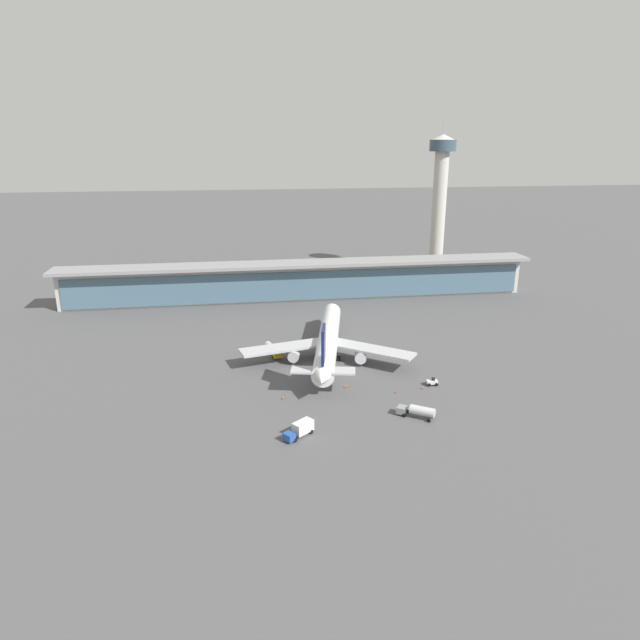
{
  "coord_description": "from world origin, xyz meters",
  "views": [
    {
      "loc": [
        -24.46,
        -140.68,
        59.64
      ],
      "look_at": [
        0.0,
        18.04,
        7.87
      ],
      "focal_mm": 31.19,
      "sensor_mm": 36.0,
      "label": 1
    }
  ],
  "objects_px": {
    "service_truck_near_nose_blue": "(300,429)",
    "safety_cone_alpha": "(283,398)",
    "service_truck_mid_apron_grey": "(418,411)",
    "control_tower": "(440,193)",
    "safety_cone_bravo": "(396,392)",
    "service_truck_by_tail_white": "(432,382)",
    "airliner_on_stand": "(328,341)",
    "safety_cone_echo": "(345,386)",
    "safety_cone_charlie": "(422,388)",
    "service_truck_under_wing_yellow": "(272,349)",
    "safety_cone_delta": "(346,386)"
  },
  "relations": [
    {
      "from": "service_truck_near_nose_blue",
      "to": "safety_cone_alpha",
      "type": "xyz_separation_m",
      "value": [
        -2.12,
        18.42,
        -1.37
      ]
    },
    {
      "from": "service_truck_mid_apron_grey",
      "to": "control_tower",
      "type": "distance_m",
      "value": 156.44
    },
    {
      "from": "safety_cone_bravo",
      "to": "service_truck_by_tail_white",
      "type": "bearing_deg",
      "value": 15.96
    },
    {
      "from": "airliner_on_stand",
      "to": "service_truck_by_tail_white",
      "type": "height_order",
      "value": "airliner_on_stand"
    },
    {
      "from": "airliner_on_stand",
      "to": "safety_cone_alpha",
      "type": "relative_size",
      "value": 91.02
    },
    {
      "from": "service_truck_near_nose_blue",
      "to": "service_truck_mid_apron_grey",
      "type": "distance_m",
      "value": 27.47
    },
    {
      "from": "airliner_on_stand",
      "to": "safety_cone_echo",
      "type": "relative_size",
      "value": 91.02
    },
    {
      "from": "safety_cone_alpha",
      "to": "control_tower",
      "type": "bearing_deg",
      "value": 56.4
    },
    {
      "from": "service_truck_mid_apron_grey",
      "to": "safety_cone_echo",
      "type": "distance_m",
      "value": 22.64
    },
    {
      "from": "safety_cone_alpha",
      "to": "safety_cone_charlie",
      "type": "relative_size",
      "value": 1.0
    },
    {
      "from": "service_truck_under_wing_yellow",
      "to": "service_truck_by_tail_white",
      "type": "height_order",
      "value": "service_truck_under_wing_yellow"
    },
    {
      "from": "airliner_on_stand",
      "to": "safety_cone_echo",
      "type": "distance_m",
      "value": 20.94
    },
    {
      "from": "safety_cone_bravo",
      "to": "service_truck_near_nose_blue",
      "type": "bearing_deg",
      "value": -146.13
    },
    {
      "from": "service_truck_under_wing_yellow",
      "to": "safety_cone_alpha",
      "type": "xyz_separation_m",
      "value": [
        0.32,
        -29.79,
        -1.39
      ]
    },
    {
      "from": "service_truck_mid_apron_grey",
      "to": "safety_cone_delta",
      "type": "relative_size",
      "value": 11.97
    },
    {
      "from": "safety_cone_bravo",
      "to": "control_tower",
      "type": "bearing_deg",
      "value": 66.23
    },
    {
      "from": "service_truck_by_tail_white",
      "to": "safety_cone_charlie",
      "type": "height_order",
      "value": "service_truck_by_tail_white"
    },
    {
      "from": "safety_cone_bravo",
      "to": "safety_cone_delta",
      "type": "height_order",
      "value": "same"
    },
    {
      "from": "service_truck_under_wing_yellow",
      "to": "service_truck_mid_apron_grey",
      "type": "bearing_deg",
      "value": -56.12
    },
    {
      "from": "safety_cone_charlie",
      "to": "service_truck_by_tail_white",
      "type": "bearing_deg",
      "value": 28.88
    },
    {
      "from": "control_tower",
      "to": "safety_cone_delta",
      "type": "distance_m",
      "value": 145.59
    },
    {
      "from": "control_tower",
      "to": "safety_cone_delta",
      "type": "relative_size",
      "value": 96.72
    },
    {
      "from": "service_truck_under_wing_yellow",
      "to": "safety_cone_alpha",
      "type": "height_order",
      "value": "service_truck_under_wing_yellow"
    },
    {
      "from": "service_truck_mid_apron_grey",
      "to": "control_tower",
      "type": "relative_size",
      "value": 0.12
    },
    {
      "from": "service_truck_under_wing_yellow",
      "to": "service_truck_mid_apron_grey",
      "type": "height_order",
      "value": "same"
    },
    {
      "from": "service_truck_near_nose_blue",
      "to": "safety_cone_bravo",
      "type": "distance_m",
      "value": 31.39
    },
    {
      "from": "airliner_on_stand",
      "to": "service_truck_under_wing_yellow",
      "type": "xyz_separation_m",
      "value": [
        -15.55,
        5.36,
        -3.68
      ]
    },
    {
      "from": "safety_cone_bravo",
      "to": "safety_cone_charlie",
      "type": "bearing_deg",
      "value": 9.75
    },
    {
      "from": "service_truck_near_nose_blue",
      "to": "safety_cone_alpha",
      "type": "height_order",
      "value": "service_truck_near_nose_blue"
    },
    {
      "from": "service_truck_under_wing_yellow",
      "to": "safety_cone_delta",
      "type": "xyz_separation_m",
      "value": [
        16.93,
        -25.45,
        -1.39
      ]
    },
    {
      "from": "control_tower",
      "to": "safety_cone_alpha",
      "type": "relative_size",
      "value": 96.72
    },
    {
      "from": "safety_cone_charlie",
      "to": "safety_cone_echo",
      "type": "relative_size",
      "value": 1.0
    },
    {
      "from": "service_truck_near_nose_blue",
      "to": "safety_cone_delta",
      "type": "bearing_deg",
      "value": 57.52
    },
    {
      "from": "airliner_on_stand",
      "to": "safety_cone_delta",
      "type": "xyz_separation_m",
      "value": [
        1.38,
        -20.09,
        -5.07
      ]
    },
    {
      "from": "safety_cone_echo",
      "to": "safety_cone_delta",
      "type": "bearing_deg",
      "value": 25.84
    },
    {
      "from": "airliner_on_stand",
      "to": "control_tower",
      "type": "height_order",
      "value": "control_tower"
    },
    {
      "from": "service_truck_near_nose_blue",
      "to": "control_tower",
      "type": "xyz_separation_m",
      "value": [
        82.68,
        146.06,
        35.29
      ]
    },
    {
      "from": "service_truck_near_nose_blue",
      "to": "safety_cone_charlie",
      "type": "distance_m",
      "value": 38.24
    },
    {
      "from": "airliner_on_stand",
      "to": "service_truck_near_nose_blue",
      "type": "bearing_deg",
      "value": -107.01
    },
    {
      "from": "airliner_on_stand",
      "to": "service_truck_by_tail_white",
      "type": "relative_size",
      "value": 21.82
    },
    {
      "from": "airliner_on_stand",
      "to": "service_truck_by_tail_white",
      "type": "xyz_separation_m",
      "value": [
        23.34,
        -22.4,
        -4.51
      ]
    },
    {
      "from": "safety_cone_charlie",
      "to": "safety_cone_echo",
      "type": "bearing_deg",
      "value": 168.73
    },
    {
      "from": "service_truck_by_tail_white",
      "to": "airliner_on_stand",
      "type": "bearing_deg",
      "value": 136.17
    },
    {
      "from": "service_truck_by_tail_white",
      "to": "safety_cone_bravo",
      "type": "xyz_separation_m",
      "value": [
        -10.4,
        -2.97,
        -0.56
      ]
    },
    {
      "from": "service_truck_by_tail_white",
      "to": "safety_cone_alpha",
      "type": "xyz_separation_m",
      "value": [
        -38.56,
        -2.03,
        -0.56
      ]
    },
    {
      "from": "airliner_on_stand",
      "to": "safety_cone_charlie",
      "type": "distance_m",
      "value": 31.88
    },
    {
      "from": "safety_cone_delta",
      "to": "airliner_on_stand",
      "type": "bearing_deg",
      "value": 93.94
    },
    {
      "from": "service_truck_mid_apron_grey",
      "to": "safety_cone_delta",
      "type": "distance_m",
      "value": 22.57
    },
    {
      "from": "safety_cone_alpha",
      "to": "safety_cone_charlie",
      "type": "distance_m",
      "value": 35.44
    },
    {
      "from": "safety_cone_bravo",
      "to": "safety_cone_delta",
      "type": "distance_m",
      "value": 12.7
    }
  ]
}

